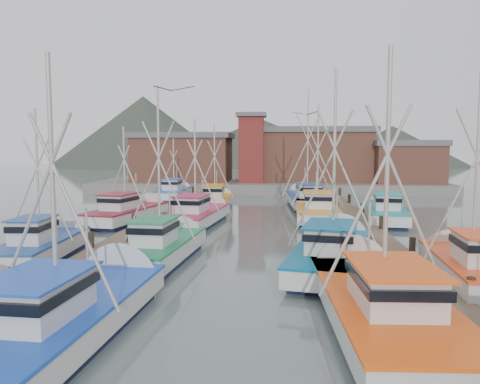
# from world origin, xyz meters

# --- Properties ---
(ground) EXTENTS (260.00, 260.00, 0.00)m
(ground) POSITION_xyz_m (0.00, 0.00, 0.00)
(ground) COLOR #546561
(ground) RESTS_ON ground
(dock_left) EXTENTS (2.30, 46.00, 1.50)m
(dock_left) POSITION_xyz_m (-7.00, 4.04, 0.21)
(dock_left) COLOR brown
(dock_left) RESTS_ON ground
(dock_right) EXTENTS (2.30, 46.00, 1.50)m
(dock_right) POSITION_xyz_m (7.00, 4.04, 0.21)
(dock_right) COLOR brown
(dock_right) RESTS_ON ground
(quay) EXTENTS (44.00, 16.00, 1.20)m
(quay) POSITION_xyz_m (0.00, 37.00, 0.60)
(quay) COLOR slate
(quay) RESTS_ON ground
(shed_left) EXTENTS (12.72, 8.48, 6.20)m
(shed_left) POSITION_xyz_m (-11.00, 35.00, 4.34)
(shed_left) COLOR #563226
(shed_left) RESTS_ON quay
(shed_center) EXTENTS (14.84, 9.54, 6.90)m
(shed_center) POSITION_xyz_m (6.00, 37.00, 4.69)
(shed_center) COLOR #563226
(shed_center) RESTS_ON quay
(shed_right) EXTENTS (8.48, 6.36, 5.20)m
(shed_right) POSITION_xyz_m (17.00, 34.00, 3.84)
(shed_right) COLOR #563226
(shed_right) RESTS_ON quay
(lookout_tower) EXTENTS (3.60, 3.60, 8.50)m
(lookout_tower) POSITION_xyz_m (-2.00, 33.00, 5.55)
(lookout_tower) COLOR maroon
(lookout_tower) RESTS_ON quay
(distant_hills) EXTENTS (175.00, 140.00, 42.00)m
(distant_hills) POSITION_xyz_m (-12.76, 122.59, 0.00)
(distant_hills) COLOR #3B4439
(distant_hills) RESTS_ON ground
(boat_0) EXTENTS (3.68, 10.13, 8.92)m
(boat_0) POSITION_xyz_m (-4.46, -11.94, 0.68)
(boat_0) COLOR #0F1533
(boat_0) RESTS_ON ground
(boat_1) EXTENTS (3.87, 10.52, 9.38)m
(boat_1) POSITION_xyz_m (4.70, -10.05, 0.68)
(boat_1) COLOR #0F1533
(boat_1) RESTS_ON ground
(boat_4) EXTENTS (3.58, 8.53, 9.05)m
(boat_4) POSITION_xyz_m (-4.01, -2.68, 0.68)
(boat_4) COLOR #0F1533
(boat_4) RESTS_ON ground
(boat_5) EXTENTS (4.95, 10.38, 9.85)m
(boat_5) POSITION_xyz_m (4.15, -3.18, 0.68)
(boat_5) COLOR #0F1533
(boat_5) RESTS_ON ground
(boat_6) EXTENTS (3.21, 7.84, 7.90)m
(boat_6) POSITION_xyz_m (-9.91, -3.00, 0.68)
(boat_6) COLOR #0F1533
(boat_6) RESTS_ON ground
(boat_7) EXTENTS (3.70, 8.06, 9.35)m
(boat_7) POSITION_xyz_m (9.29, -5.28, 0.68)
(boat_7) COLOR #0F1533
(boat_7) RESTS_ON ground
(boat_8) EXTENTS (3.98, 9.90, 8.37)m
(boat_8) POSITION_xyz_m (-4.27, 8.25, 0.68)
(boat_8) COLOR #0F1533
(boat_8) RESTS_ON ground
(boat_9) EXTENTS (3.93, 9.92, 9.69)m
(boat_9) POSITION_xyz_m (4.43, 11.55, 0.68)
(boat_9) COLOR #0F1533
(boat_9) RESTS_ON ground
(boat_10) EXTENTS (4.39, 9.45, 7.78)m
(boat_10) POSITION_xyz_m (-9.53, 8.87, 0.68)
(boat_10) COLOR #0F1533
(boat_10) RESTS_ON ground
(boat_11) EXTENTS (3.78, 8.90, 9.07)m
(boat_11) POSITION_xyz_m (9.43, 10.58, 0.68)
(boat_11) COLOR #0F1533
(boat_11) RESTS_ON ground
(boat_12) EXTENTS (3.35, 8.66, 8.31)m
(boat_12) POSITION_xyz_m (-4.25, 17.07, 0.68)
(boat_12) COLOR #0F1533
(boat_12) RESTS_ON ground
(boat_13) EXTENTS (4.68, 10.38, 11.78)m
(boat_13) POSITION_xyz_m (4.03, 19.38, 0.69)
(boat_13) COLOR #0F1533
(boat_13) RESTS_ON ground
(boat_14) EXTENTS (3.02, 8.49, 7.16)m
(boat_14) POSITION_xyz_m (-9.69, 24.57, 0.68)
(boat_14) COLOR #0F1533
(boat_14) RESTS_ON ground
(gull_near) EXTENTS (1.54, 0.66, 0.24)m
(gull_near) POSITION_xyz_m (-2.38, -7.30, 7.69)
(gull_near) COLOR slate
(gull_near) RESTS_ON ground
(gull_far) EXTENTS (1.49, 0.65, 0.24)m
(gull_far) POSITION_xyz_m (2.97, 1.65, 7.39)
(gull_far) COLOR slate
(gull_far) RESTS_ON ground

